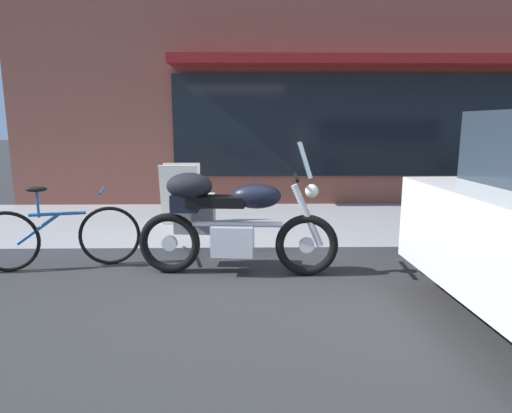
% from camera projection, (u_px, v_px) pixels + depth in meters
% --- Properties ---
extents(ground_plane, '(80.00, 80.00, 0.00)m').
position_uv_depth(ground_plane, '(217.00, 299.00, 4.03)').
color(ground_plane, '#2F2F2F').
extents(touring_motorcycle, '(2.12, 0.76, 1.41)m').
position_uv_depth(touring_motorcycle, '(226.00, 218.00, 4.65)').
color(touring_motorcycle, black).
rests_on(touring_motorcycle, ground_plane).
extents(parked_bicycle, '(1.70, 0.56, 0.93)m').
position_uv_depth(parked_bicycle, '(59.00, 236.00, 4.85)').
color(parked_bicycle, black).
rests_on(parked_bicycle, ground_plane).
extents(sandwich_board_sign, '(0.55, 0.41, 0.89)m').
position_uv_depth(sandwich_board_sign, '(181.00, 194.00, 6.46)').
color(sandwich_board_sign, silver).
rests_on(sandwich_board_sign, sidewalk_curb).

